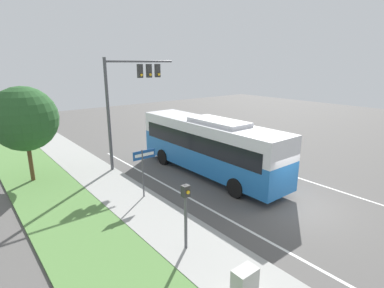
{
  "coord_description": "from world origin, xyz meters",
  "views": [
    {
      "loc": [
        -12.8,
        -7.22,
        7.08
      ],
      "look_at": [
        -0.95,
        7.48,
        1.92
      ],
      "focal_mm": 28.0,
      "sensor_mm": 36.0,
      "label": 1
    }
  ],
  "objects_px": {
    "signal_gantry": "(130,90)",
    "utility_cabinet": "(245,282)",
    "bus": "(209,144)",
    "street_sign": "(144,164)",
    "pedestrian_signal": "(186,206)"
  },
  "relations": [
    {
      "from": "signal_gantry",
      "to": "utility_cabinet",
      "type": "bearing_deg",
      "value": -103.87
    },
    {
      "from": "bus",
      "to": "signal_gantry",
      "type": "height_order",
      "value": "signal_gantry"
    },
    {
      "from": "street_sign",
      "to": "bus",
      "type": "bearing_deg",
      "value": 6.2
    },
    {
      "from": "bus",
      "to": "utility_cabinet",
      "type": "distance_m",
      "value": 10.83
    },
    {
      "from": "pedestrian_signal",
      "to": "street_sign",
      "type": "height_order",
      "value": "street_sign"
    },
    {
      "from": "street_sign",
      "to": "utility_cabinet",
      "type": "height_order",
      "value": "street_sign"
    },
    {
      "from": "signal_gantry",
      "to": "pedestrian_signal",
      "type": "xyz_separation_m",
      "value": [
        -3.16,
        -10.1,
        -3.45
      ]
    },
    {
      "from": "bus",
      "to": "pedestrian_signal",
      "type": "height_order",
      "value": "bus"
    },
    {
      "from": "utility_cabinet",
      "to": "street_sign",
      "type": "bearing_deg",
      "value": 81.47
    },
    {
      "from": "pedestrian_signal",
      "to": "bus",
      "type": "bearing_deg",
      "value": 42.15
    },
    {
      "from": "signal_gantry",
      "to": "utility_cabinet",
      "type": "height_order",
      "value": "signal_gantry"
    },
    {
      "from": "bus",
      "to": "street_sign",
      "type": "relative_size",
      "value": 4.17
    },
    {
      "from": "bus",
      "to": "pedestrian_signal",
      "type": "distance_m",
      "value": 8.38
    },
    {
      "from": "signal_gantry",
      "to": "pedestrian_signal",
      "type": "bearing_deg",
      "value": -107.38
    },
    {
      "from": "signal_gantry",
      "to": "street_sign",
      "type": "height_order",
      "value": "signal_gantry"
    }
  ]
}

